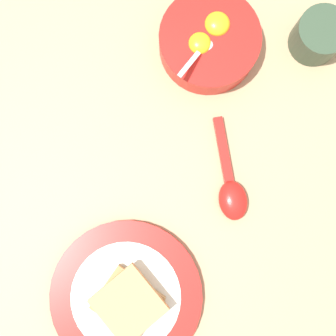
% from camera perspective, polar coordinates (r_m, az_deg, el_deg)
% --- Properties ---
extents(ground_plane, '(3.00, 3.00, 0.00)m').
position_cam_1_polar(ground_plane, '(0.74, 10.74, 5.70)').
color(ground_plane, tan).
extents(egg_bowl, '(0.15, 0.15, 0.08)m').
position_cam_1_polar(egg_bowl, '(0.73, 5.03, 15.11)').
color(egg_bowl, red).
rests_on(egg_bowl, ground_plane).
extents(toast_plate, '(0.22, 0.22, 0.02)m').
position_cam_1_polar(toast_plate, '(0.72, -5.11, -15.32)').
color(toast_plate, red).
rests_on(toast_plate, ground_plane).
extents(toast_sandwich, '(0.11, 0.11, 0.03)m').
position_cam_1_polar(toast_sandwich, '(0.69, -4.88, -16.11)').
color(toast_sandwich, tan).
rests_on(toast_sandwich, toast_plate).
extents(soup_spoon, '(0.04, 0.16, 0.03)m').
position_cam_1_polar(soup_spoon, '(0.71, 7.69, -2.71)').
color(soup_spoon, red).
rests_on(soup_spoon, ground_plane).
extents(drinking_cup, '(0.08, 0.08, 0.06)m').
position_cam_1_polar(drinking_cup, '(0.76, 17.89, 15.10)').
color(drinking_cup, '#334733').
rests_on(drinking_cup, ground_plane).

